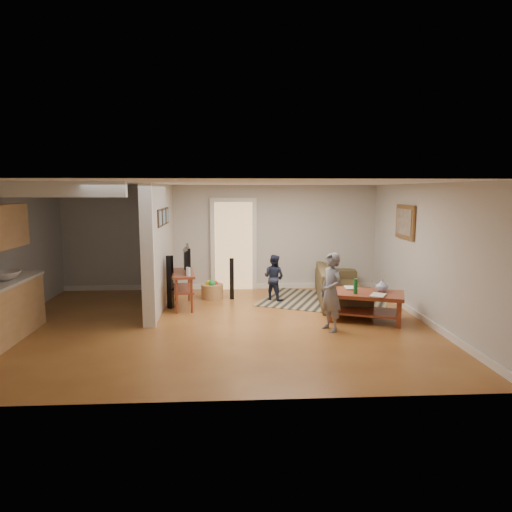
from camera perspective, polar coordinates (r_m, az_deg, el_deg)
The scene contains 11 objects.
ground at distance 8.26m, azimuth -4.69°, elevation -8.51°, with size 7.50×7.50×0.00m, color brown.
room_shell at distance 8.49m, azimuth -11.94°, elevation 1.83°, with size 7.54×6.02×2.52m.
area_rug at distance 10.01m, azimuth 8.53°, elevation -5.56°, with size 2.60×1.90×0.01m, color black.
sofa at distance 10.10m, azimuth 10.52°, elevation -5.53°, with size 2.48×0.97×0.73m, color #494124.
coffee_table at distance 8.62m, azimuth 13.63°, elevation -5.17°, with size 1.54×1.21×0.80m.
tv_console at distance 9.40m, azimuth -9.04°, elevation -2.40°, with size 0.59×1.20×0.99m.
speaker_left at distance 9.38m, azimuth -10.68°, elevation -3.21°, with size 0.11×0.11×1.08m, color black.
speaker_right at distance 10.01m, azimuth -3.05°, elevation -2.85°, with size 0.09×0.09×0.91m, color black.
toy_basket at distance 10.17m, azimuth -5.51°, elevation -4.30°, with size 0.48×0.48×0.43m.
child at distance 8.01m, azimuth 9.27°, elevation -9.14°, with size 0.49×0.32×1.34m, color slate.
toddler at distance 10.02m, azimuth 2.23°, elevation -5.51°, with size 0.49×0.38×1.00m, color #1B2239.
Camera 1 is at (0.22, -7.91, 2.37)m, focal length 32.00 mm.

